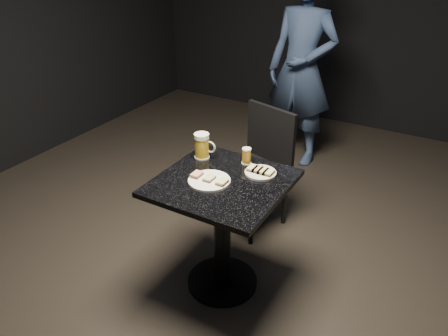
{
  "coord_description": "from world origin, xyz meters",
  "views": [
    {
      "loc": [
        1.06,
        -1.8,
        1.97
      ],
      "look_at": [
        0.0,
        0.02,
        0.82
      ],
      "focal_mm": 35.0,
      "sensor_mm": 36.0,
      "label": 1
    }
  ],
  "objects_px": {
    "plate_small": "(260,173)",
    "chair": "(258,161)",
    "table": "(222,217)",
    "beer_tumbler": "(247,156)",
    "beer_mug": "(202,146)",
    "plate_large": "(209,181)",
    "patron": "(301,69)"
  },
  "relations": [
    {
      "from": "plate_large",
      "to": "patron",
      "type": "height_order",
      "value": "patron"
    },
    {
      "from": "plate_large",
      "to": "plate_small",
      "type": "relative_size",
      "value": 1.3
    },
    {
      "from": "beer_tumbler",
      "to": "chair",
      "type": "xyz_separation_m",
      "value": [
        -0.15,
        0.49,
        -0.3
      ]
    },
    {
      "from": "beer_tumbler",
      "to": "chair",
      "type": "bearing_deg",
      "value": 107.22
    },
    {
      "from": "plate_large",
      "to": "beer_mug",
      "type": "xyz_separation_m",
      "value": [
        -0.19,
        0.23,
        0.07
      ]
    },
    {
      "from": "table",
      "to": "chair",
      "type": "distance_m",
      "value": 0.75
    },
    {
      "from": "beer_tumbler",
      "to": "beer_mug",
      "type": "bearing_deg",
      "value": -165.31
    },
    {
      "from": "plate_large",
      "to": "plate_small",
      "type": "height_order",
      "value": "same"
    },
    {
      "from": "plate_large",
      "to": "table",
      "type": "height_order",
      "value": "plate_large"
    },
    {
      "from": "plate_small",
      "to": "chair",
      "type": "height_order",
      "value": "chair"
    },
    {
      "from": "patron",
      "to": "beer_mug",
      "type": "xyz_separation_m",
      "value": [
        0.03,
        -1.68,
        -0.05
      ]
    },
    {
      "from": "plate_small",
      "to": "patron",
      "type": "distance_m",
      "value": 1.75
    },
    {
      "from": "beer_mug",
      "to": "table",
      "type": "bearing_deg",
      "value": -36.29
    },
    {
      "from": "table",
      "to": "plate_large",
      "type": "bearing_deg",
      "value": -138.33
    },
    {
      "from": "plate_small",
      "to": "beer_tumbler",
      "type": "distance_m",
      "value": 0.16
    },
    {
      "from": "plate_small",
      "to": "beer_mug",
      "type": "relative_size",
      "value": 1.14
    },
    {
      "from": "plate_small",
      "to": "beer_tumbler",
      "type": "relative_size",
      "value": 1.84
    },
    {
      "from": "plate_large",
      "to": "table",
      "type": "relative_size",
      "value": 0.31
    },
    {
      "from": "plate_small",
      "to": "chair",
      "type": "bearing_deg",
      "value": 116.5
    },
    {
      "from": "plate_large",
      "to": "beer_mug",
      "type": "relative_size",
      "value": 1.48
    },
    {
      "from": "plate_large",
      "to": "beer_mug",
      "type": "bearing_deg",
      "value": 129.93
    },
    {
      "from": "chair",
      "to": "beer_mug",
      "type": "bearing_deg",
      "value": -101.48
    },
    {
      "from": "patron",
      "to": "chair",
      "type": "height_order",
      "value": "patron"
    },
    {
      "from": "patron",
      "to": "plate_large",
      "type": "bearing_deg",
      "value": -78.28
    },
    {
      "from": "plate_small",
      "to": "table",
      "type": "relative_size",
      "value": 0.24
    },
    {
      "from": "plate_large",
      "to": "patron",
      "type": "bearing_deg",
      "value": 96.61
    },
    {
      "from": "plate_small",
      "to": "chair",
      "type": "xyz_separation_m",
      "value": [
        -0.28,
        0.56,
        -0.25
      ]
    },
    {
      "from": "table",
      "to": "beer_tumbler",
      "type": "height_order",
      "value": "beer_tumbler"
    },
    {
      "from": "beer_mug",
      "to": "plate_large",
      "type": "bearing_deg",
      "value": -50.07
    },
    {
      "from": "patron",
      "to": "table",
      "type": "distance_m",
      "value": 1.92
    },
    {
      "from": "patron",
      "to": "beer_mug",
      "type": "distance_m",
      "value": 1.68
    },
    {
      "from": "plate_small",
      "to": "table",
      "type": "height_order",
      "value": "plate_small"
    }
  ]
}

